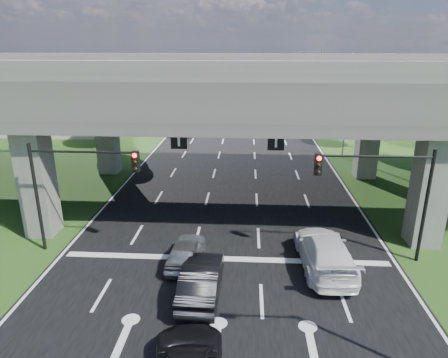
# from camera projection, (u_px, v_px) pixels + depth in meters

# --- Properties ---
(ground) EXTENTS (160.00, 160.00, 0.00)m
(ground) POSITION_uv_depth(u_px,v_px,m) (221.00, 300.00, 17.69)
(ground) COLOR #2A4817
(ground) RESTS_ON ground
(road) EXTENTS (18.00, 120.00, 0.03)m
(road) POSITION_uv_depth(u_px,v_px,m) (231.00, 210.00, 27.14)
(road) COLOR black
(road) RESTS_ON ground
(overpass) EXTENTS (80.00, 15.00, 10.00)m
(overpass) POSITION_uv_depth(u_px,v_px,m) (233.00, 89.00, 26.48)
(overpass) COLOR #34322F
(overpass) RESTS_ON ground
(warehouse) EXTENTS (20.00, 10.00, 4.00)m
(warehouse) POSITION_uv_depth(u_px,v_px,m) (39.00, 115.00, 51.59)
(warehouse) COLOR #9E9E99
(warehouse) RESTS_ON ground
(signal_right) EXTENTS (5.76, 0.54, 6.00)m
(signal_right) POSITION_uv_depth(u_px,v_px,m) (384.00, 185.00, 19.63)
(signal_right) COLOR black
(signal_right) RESTS_ON ground
(signal_left) EXTENTS (5.76, 0.54, 6.00)m
(signal_left) POSITION_uv_depth(u_px,v_px,m) (74.00, 179.00, 20.51)
(signal_left) COLOR black
(signal_left) RESTS_ON ground
(streetlight_far) EXTENTS (3.38, 0.25, 10.00)m
(streetlight_far) POSITION_uv_depth(u_px,v_px,m) (343.00, 98.00, 37.91)
(streetlight_far) COLOR gray
(streetlight_far) RESTS_ON ground
(streetlight_beyond) EXTENTS (3.38, 0.25, 10.00)m
(streetlight_beyond) POSITION_uv_depth(u_px,v_px,m) (317.00, 82.00, 53.03)
(streetlight_beyond) COLOR gray
(streetlight_beyond) RESTS_ON ground
(tree_left_near) EXTENTS (4.50, 4.50, 7.80)m
(tree_left_near) POSITION_uv_depth(u_px,v_px,m) (104.00, 104.00, 41.50)
(tree_left_near) COLOR black
(tree_left_near) RESTS_ON ground
(tree_left_mid) EXTENTS (3.91, 3.90, 6.76)m
(tree_left_mid) POSITION_uv_depth(u_px,v_px,m) (103.00, 99.00, 49.43)
(tree_left_mid) COLOR black
(tree_left_mid) RESTS_ON ground
(tree_left_far) EXTENTS (4.80, 4.80, 8.32)m
(tree_left_far) POSITION_uv_depth(u_px,v_px,m) (150.00, 85.00, 56.45)
(tree_left_far) COLOR black
(tree_left_far) RESTS_ON ground
(tree_right_near) EXTENTS (4.20, 4.20, 7.28)m
(tree_right_near) POSITION_uv_depth(u_px,v_px,m) (362.00, 106.00, 41.96)
(tree_right_near) COLOR black
(tree_right_near) RESTS_ON ground
(tree_right_mid) EXTENTS (3.91, 3.90, 6.76)m
(tree_right_mid) POSITION_uv_depth(u_px,v_px,m) (369.00, 99.00, 49.45)
(tree_right_mid) COLOR black
(tree_right_mid) RESTS_ON ground
(tree_right_far) EXTENTS (4.50, 4.50, 7.80)m
(tree_right_far) POSITION_uv_depth(u_px,v_px,m) (325.00, 87.00, 57.03)
(tree_right_far) COLOR black
(tree_right_far) RESTS_ON ground
(car_silver) EXTENTS (1.82, 4.03, 1.34)m
(car_silver) POSITION_uv_depth(u_px,v_px,m) (186.00, 251.00, 20.42)
(car_silver) COLOR #A9ABB1
(car_silver) RESTS_ON road
(car_dark) EXTENTS (1.74, 4.78, 1.57)m
(car_dark) POSITION_uv_depth(u_px,v_px,m) (201.00, 280.00, 17.75)
(car_dark) COLOR black
(car_dark) RESTS_ON road
(car_white) EXTENTS (2.65, 6.03, 1.72)m
(car_white) POSITION_uv_depth(u_px,v_px,m) (325.00, 252.00, 19.96)
(car_white) COLOR white
(car_white) RESTS_ON road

